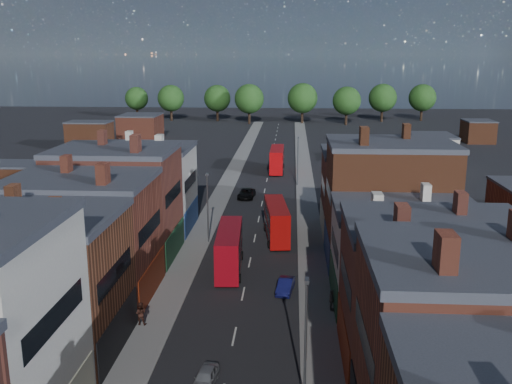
# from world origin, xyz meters

# --- Properties ---
(pavement_west) EXTENTS (3.00, 200.00, 0.12)m
(pavement_west) POSITION_xyz_m (-6.50, 50.00, 0.06)
(pavement_west) COLOR gray
(pavement_west) RESTS_ON ground
(pavement_east) EXTENTS (3.00, 200.00, 0.12)m
(pavement_east) POSITION_xyz_m (6.50, 50.00, 0.06)
(pavement_east) COLOR gray
(pavement_east) RESTS_ON ground
(terrace_east) EXTENTS (12.00, 80.00, 12.35)m
(terrace_east) POSITION_xyz_m (14.00, 0.00, 6.18)
(terrace_east) COLOR brown
(terrace_east) RESTS_ON ground
(lamp_post_1) EXTENTS (0.25, 0.70, 8.12)m
(lamp_post_1) POSITION_xyz_m (5.20, 0.00, 4.70)
(lamp_post_1) COLOR slate
(lamp_post_1) RESTS_ON ground
(lamp_post_2) EXTENTS (0.25, 0.70, 8.12)m
(lamp_post_2) POSITION_xyz_m (-5.20, 30.00, 4.70)
(lamp_post_2) COLOR slate
(lamp_post_2) RESTS_ON ground
(lamp_post_3) EXTENTS (0.25, 0.70, 8.12)m
(lamp_post_3) POSITION_xyz_m (5.20, 60.00, 4.70)
(lamp_post_3) COLOR slate
(lamp_post_3) RESTS_ON ground
(bus_0) EXTENTS (2.89, 9.98, 4.26)m
(bus_0) POSITION_xyz_m (-1.85, 21.62, 2.30)
(bus_0) COLOR #A10915
(bus_0) RESTS_ON ground
(bus_1) EXTENTS (3.34, 9.96, 4.22)m
(bus_1) POSITION_xyz_m (2.55, 31.84, 2.28)
(bus_1) COLOR #B00B0A
(bus_1) RESTS_ON ground
(bus_2) EXTENTS (2.62, 10.18, 4.39)m
(bus_2) POSITION_xyz_m (1.50, 71.22, 2.37)
(bus_2) COLOR #AE070A
(bus_2) RESTS_ON ground
(car_0) EXTENTS (1.70, 3.44, 1.13)m
(car_0) POSITION_xyz_m (-1.20, 1.29, 0.56)
(car_0) COLOR #95989C
(car_0) RESTS_ON ground
(car_1) EXTENTS (1.79, 3.86, 1.22)m
(car_1) POSITION_xyz_m (3.80, 16.65, 0.61)
(car_1) COLOR #131655
(car_1) RESTS_ON ground
(car_2) EXTENTS (2.61, 5.09, 1.37)m
(car_2) POSITION_xyz_m (-2.50, 51.18, 0.69)
(car_2) COLOR black
(car_2) RESTS_ON ground
(car_3) EXTENTS (1.72, 4.00, 1.15)m
(car_3) POSITION_xyz_m (1.24, 47.34, 0.57)
(car_3) COLOR #BEBEBE
(car_3) RESTS_ON ground
(ped_1) EXTENTS (0.91, 0.51, 1.86)m
(ped_1) POSITION_xyz_m (-7.58, 9.32, 1.05)
(ped_1) COLOR #3C1F18
(ped_1) RESTS_ON pavement_west
(ped_3) EXTENTS (0.55, 1.10, 1.83)m
(ped_3) POSITION_xyz_m (7.70, 12.83, 1.04)
(ped_3) COLOR #635B55
(ped_3) RESTS_ON pavement_east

